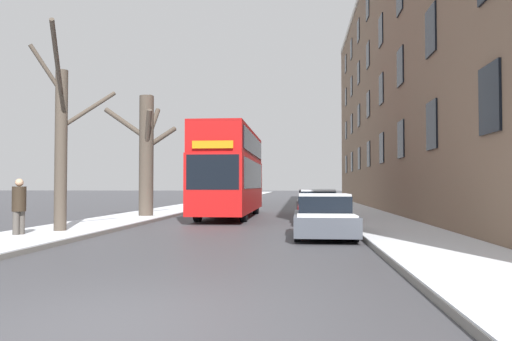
{
  "coord_description": "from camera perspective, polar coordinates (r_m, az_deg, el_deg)",
  "views": [
    {
      "loc": [
        2.33,
        -5.96,
        1.64
      ],
      "look_at": [
        0.55,
        14.47,
        2.27
      ],
      "focal_mm": 35.0,
      "sensor_mm": 36.0,
      "label": 1
    }
  ],
  "objects": [
    {
      "name": "parked_car_2",
      "position": [
        27.39,
        6.62,
        -3.78
      ],
      "size": [
        1.84,
        4.24,
        1.43
      ],
      "color": "slate",
      "rests_on": "ground"
    },
    {
      "name": "parked_car_1",
      "position": [
        21.62,
        7.06,
        -4.3
      ],
      "size": [
        1.7,
        4.04,
        1.48
      ],
      "color": "maroon",
      "rests_on": "ground"
    },
    {
      "name": "pedestrian_left_sidewalk",
      "position": [
        16.82,
        -25.46,
        -3.7
      ],
      "size": [
        0.41,
        0.41,
        1.86
      ],
      "rotation": [
        0.0,
        0.0,
        4.25
      ],
      "color": "#4C4742",
      "rests_on": "ground"
    },
    {
      "name": "sidewalk_right",
      "position": [
        59.08,
        8.3,
        -3.25
      ],
      "size": [
        3.06,
        130.0,
        0.16
      ],
      "color": "slate",
      "rests_on": "ground"
    },
    {
      "name": "double_decker_bus",
      "position": [
        26.11,
        -2.93,
        0.2
      ],
      "size": [
        2.5,
        10.87,
        4.47
      ],
      "color": "red",
      "rests_on": "ground"
    },
    {
      "name": "sidewalk_left",
      "position": [
        59.53,
        -2.81,
        -3.25
      ],
      "size": [
        3.06,
        130.0,
        0.16
      ],
      "color": "slate",
      "rests_on": "ground"
    },
    {
      "name": "bare_tree_left_0",
      "position": [
        17.76,
        -21.34,
        3.01
      ],
      "size": [
        2.29,
        4.02,
        6.42
      ],
      "color": "#4C4238",
      "rests_on": "ground"
    },
    {
      "name": "bare_tree_left_1",
      "position": [
        25.58,
        -12.42,
        2.15
      ],
      "size": [
        3.37,
        2.92,
        6.4
      ],
      "color": "#4C4238",
      "rests_on": "ground"
    },
    {
      "name": "oncoming_van",
      "position": [
        40.75,
        -0.92,
        -2.16
      ],
      "size": [
        1.91,
        5.59,
        2.51
      ],
      "color": "white",
      "rests_on": "ground"
    },
    {
      "name": "ground_plane",
      "position": [
        6.61,
        -16.54,
        -16.08
      ],
      "size": [
        320.0,
        320.0,
        0.0
      ],
      "primitive_type": "plane",
      "color": "#424247"
    },
    {
      "name": "parked_car_0",
      "position": [
        16.18,
        7.76,
        -5.29
      ],
      "size": [
        1.89,
        4.44,
        1.38
      ],
      "color": "#474C56",
      "rests_on": "ground"
    },
    {
      "name": "terrace_facade_right",
      "position": [
        35.11,
        20.79,
        10.19
      ],
      "size": [
        9.1,
        51.35,
        17.67
      ],
      "color": "#7A604C",
      "rests_on": "ground"
    }
  ]
}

